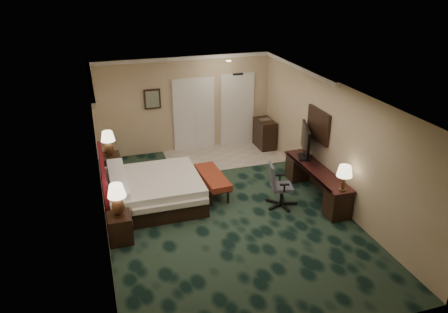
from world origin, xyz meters
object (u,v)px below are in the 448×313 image
object	(u,v)px
nightstand_far	(111,167)
tv	(305,142)
bed_bench	(212,183)
desk	(316,183)
lamp_near	(117,200)
nightstand_near	(120,228)
minibar	(264,134)
lamp_far	(108,144)
bed	(155,191)
desk_chair	(282,185)

from	to	relation	value
nightstand_far	tv	xyz separation A→B (m)	(4.46, -1.71, 0.78)
bed_bench	desk	world-z (taller)	desk
lamp_near	nightstand_near	bearing A→B (deg)	-125.00
nightstand_far	tv	world-z (taller)	tv
bed_bench	minibar	world-z (taller)	minibar
lamp_far	lamp_near	bearing A→B (deg)	-90.63
minibar	lamp_far	bearing A→B (deg)	-169.97
desk	lamp_near	bearing A→B (deg)	-174.40
nightstand_near	bed_bench	distance (m)	2.63
minibar	lamp_near	bearing A→B (deg)	-141.46
nightstand_far	desk	world-z (taller)	desk
bed	lamp_near	distance (m)	1.59
tv	nightstand_near	bearing A→B (deg)	-146.60
bed	lamp_near	size ratio (longest dim) A/B	3.07
nightstand_near	lamp_far	world-z (taller)	lamp_far
nightstand_far	bed	bearing A→B (deg)	-62.17
nightstand_near	desk	size ratio (longest dim) A/B	0.23
lamp_far	minibar	distance (m)	4.55
lamp_far	nightstand_far	bearing A→B (deg)	109.39
nightstand_near	minibar	size ratio (longest dim) A/B	0.67
bed	desk	world-z (taller)	desk
lamp_far	bed_bench	size ratio (longest dim) A/B	0.46
lamp_far	tv	size ratio (longest dim) A/B	0.62
tv	minibar	size ratio (longest dim) A/B	1.24
lamp_near	minibar	size ratio (longest dim) A/B	0.79
bed	nightstand_near	xyz separation A→B (m)	(-0.87, -1.23, -0.04)
bed_bench	bed	bearing A→B (deg)	-177.99
bed_bench	tv	world-z (taller)	tv
bed_bench	tv	bearing A→B (deg)	-9.29
desk_chair	bed	bearing A→B (deg)	173.49
tv	desk_chair	world-z (taller)	tv
lamp_far	tv	world-z (taller)	tv
lamp_far	desk	size ratio (longest dim) A/B	0.27
desk	nightstand_near	bearing A→B (deg)	-174.25
bed_bench	lamp_near	bearing A→B (deg)	-152.36
desk	desk_chair	world-z (taller)	desk_chair
bed_bench	desk_chair	bearing A→B (deg)	-42.46
nightstand_far	desk_chair	size ratio (longest dim) A/B	0.62
nightstand_far	lamp_far	bearing A→B (deg)	-70.61
nightstand_near	minibar	distance (m)	5.74
lamp_near	bed_bench	distance (m)	2.70
nightstand_far	lamp_far	world-z (taller)	lamp_far
nightstand_far	minibar	xyz separation A→B (m)	(4.46, 0.76, 0.10)
lamp_near	tv	xyz separation A→B (m)	(4.48, 1.10, 0.21)
desk_chair	nightstand_near	bearing A→B (deg)	-162.56
minibar	bed_bench	bearing A→B (deg)	-135.04
minibar	tv	bearing A→B (deg)	-89.95
tv	minibar	bearing A→B (deg)	109.56
desk_chair	minibar	world-z (taller)	desk_chair
bed	desk	bearing A→B (deg)	-12.12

